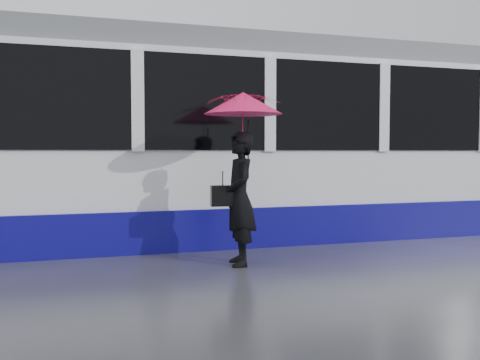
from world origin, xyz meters
name	(u,v)px	position (x,y,z in m)	size (l,w,h in m)	color
ground	(247,267)	(0.00, 0.00, 0.00)	(90.00, 90.00, 0.00)	#2F2F34
rails	(202,237)	(0.00, 2.50, 0.01)	(34.00, 1.51, 0.02)	#3F3D38
tram	(370,143)	(3.28, 2.50, 1.64)	(26.00, 2.56, 3.35)	white
woman	(240,199)	(-0.05, 0.17, 0.87)	(0.63, 0.42, 1.74)	black
umbrella	(243,119)	(0.00, 0.17, 1.90)	(1.12, 1.12, 1.17)	#FF158C
handbag	(223,196)	(-0.27, 0.19, 0.91)	(0.32, 0.16, 0.45)	black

